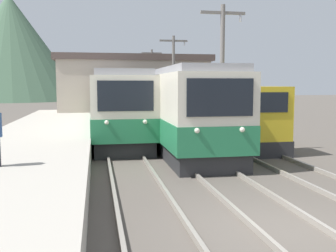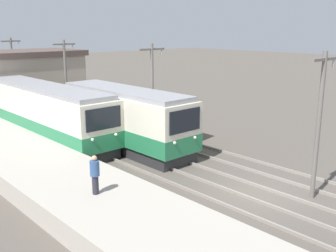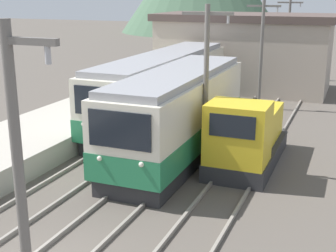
# 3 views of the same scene
# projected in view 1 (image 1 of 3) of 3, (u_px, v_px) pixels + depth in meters

# --- Properties ---
(ground_plane) EXTENTS (200.00, 200.00, 0.00)m
(ground_plane) POSITION_uv_depth(u_px,v_px,m) (278.00, 230.00, 8.34)
(ground_plane) COLOR #564F47
(track_left) EXTENTS (1.54, 60.00, 0.14)m
(track_left) POSITION_uv_depth(u_px,v_px,m) (158.00, 235.00, 7.87)
(track_left) COLOR gray
(track_left) RESTS_ON ground
(track_center) EXTENTS (1.54, 60.00, 0.14)m
(track_center) POSITION_uv_depth(u_px,v_px,m) (287.00, 226.00, 8.37)
(track_center) COLOR gray
(track_center) RESTS_ON ground
(commuter_train_left) EXTENTS (2.84, 14.23, 3.74)m
(commuter_train_left) POSITION_uv_depth(u_px,v_px,m) (117.00, 108.00, 22.63)
(commuter_train_left) COLOR #28282B
(commuter_train_left) RESTS_ON ground
(commuter_train_center) EXTENTS (2.84, 10.81, 3.79)m
(commuter_train_center) POSITION_uv_depth(u_px,v_px,m) (184.00, 114.00, 18.05)
(commuter_train_center) COLOR #28282B
(commuter_train_center) RESTS_ON ground
(shunting_locomotive) EXTENTS (2.40, 5.82, 3.00)m
(shunting_locomotive) POSITION_uv_depth(u_px,v_px,m) (245.00, 124.00, 18.72)
(shunting_locomotive) COLOR #28282B
(shunting_locomotive) RESTS_ON ground
(catenary_mast_mid) EXTENTS (2.00, 0.20, 6.52)m
(catenary_mast_mid) POSITION_uv_depth(u_px,v_px,m) (222.00, 73.00, 17.23)
(catenary_mast_mid) COLOR slate
(catenary_mast_mid) RESTS_ON ground
(catenary_mast_far) EXTENTS (2.00, 0.20, 6.52)m
(catenary_mast_far) POSITION_uv_depth(u_px,v_px,m) (174.00, 78.00, 28.02)
(catenary_mast_far) COLOR slate
(catenary_mast_far) RESTS_ON ground
(catenary_mast_distant) EXTENTS (2.00, 0.20, 6.52)m
(catenary_mast_distant) POSITION_uv_depth(u_px,v_px,m) (152.00, 80.00, 38.81)
(catenary_mast_distant) COLOR slate
(catenary_mast_distant) RESTS_ON ground
(station_building) EXTENTS (12.60, 6.30, 5.47)m
(station_building) POSITION_uv_depth(u_px,v_px,m) (133.00, 88.00, 33.37)
(station_building) COLOR #AD9E8E
(station_building) RESTS_ON ground
(mountain_backdrop) EXTENTS (29.12, 29.12, 20.76)m
(mountain_backdrop) POSITION_uv_depth(u_px,v_px,m) (11.00, 48.00, 77.87)
(mountain_backdrop) COLOR #47664C
(mountain_backdrop) RESTS_ON ground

